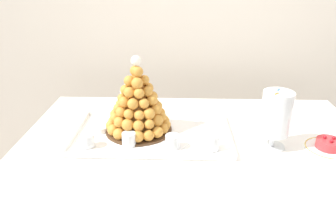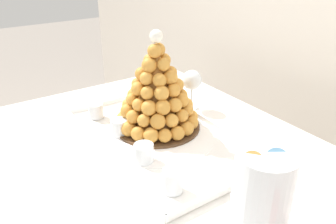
{
  "view_description": "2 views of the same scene",
  "coord_description": "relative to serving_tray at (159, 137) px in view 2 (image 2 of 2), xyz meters",
  "views": [
    {
      "loc": [
        -0.08,
        -1.12,
        1.41
      ],
      "look_at": [
        -0.12,
        0.04,
        0.89
      ],
      "focal_mm": 33.92,
      "sensor_mm": 36.0,
      "label": 1
    },
    {
      "loc": [
        0.61,
        -0.45,
        1.33
      ],
      "look_at": [
        -0.13,
        0.04,
        0.89
      ],
      "focal_mm": 36.72,
      "sensor_mm": 36.0,
      "label": 2
    }
  ],
  "objects": [
    {
      "name": "buffet_table",
      "position": [
        0.18,
        -0.05,
        -0.1
      ],
      "size": [
        1.44,
        0.95,
        0.78
      ],
      "color": "brown",
      "rests_on": "ground_plane"
    },
    {
      "name": "serving_tray",
      "position": [
        0.0,
        0.0,
        0.0
      ],
      "size": [
        0.64,
        0.38,
        0.02
      ],
      "color": "white",
      "rests_on": "buffet_table"
    },
    {
      "name": "croquembouche",
      "position": [
        -0.06,
        0.03,
        0.13
      ],
      "size": [
        0.28,
        0.28,
        0.32
      ],
      "color": "#4C331E",
      "rests_on": "serving_tray"
    },
    {
      "name": "dessert_cup_left",
      "position": [
        -0.24,
        -0.11,
        0.03
      ],
      "size": [
        0.05,
        0.05,
        0.05
      ],
      "color": "silver",
      "rests_on": "serving_tray"
    },
    {
      "name": "dessert_cup_mid_left",
      "position": [
        -0.08,
        -0.1,
        0.03
      ],
      "size": [
        0.05,
        0.05,
        0.05
      ],
      "color": "silver",
      "rests_on": "serving_tray"
    },
    {
      "name": "dessert_cup_centre",
      "position": [
        0.09,
        -0.11,
        0.03
      ],
      "size": [
        0.06,
        0.06,
        0.05
      ],
      "color": "silver",
      "rests_on": "serving_tray"
    },
    {
      "name": "dessert_cup_mid_right",
      "position": [
        0.24,
        -0.11,
        0.03
      ],
      "size": [
        0.05,
        0.05,
        0.06
      ],
      "color": "silver",
      "rests_on": "serving_tray"
    },
    {
      "name": "creme_brulee_ramekin",
      "position": [
        -0.22,
        0.03,
        0.02
      ],
      "size": [
        0.09,
        0.09,
        0.02
      ],
      "color": "white",
      "rests_on": "serving_tray"
    },
    {
      "name": "macaron_goblet",
      "position": [
        0.47,
        -0.07,
        0.13
      ],
      "size": [
        0.11,
        0.11,
        0.24
      ],
      "color": "white",
      "rests_on": "buffet_table"
    },
    {
      "name": "wine_glass",
      "position": [
        -0.13,
        0.23,
        0.1
      ],
      "size": [
        0.07,
        0.07,
        0.15
      ],
      "color": "silver",
      "rests_on": "buffet_table"
    }
  ]
}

